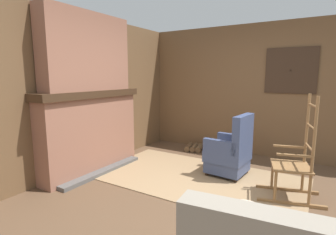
% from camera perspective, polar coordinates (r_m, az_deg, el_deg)
% --- Properties ---
extents(ground_plane, '(14.00, 14.00, 0.00)m').
position_cam_1_polar(ground_plane, '(3.54, 9.77, -17.70)').
color(ground_plane, brown).
extents(wood_panel_wall_left, '(0.06, 5.26, 2.58)m').
position_cam_1_polar(wood_panel_wall_left, '(4.58, -18.43, 4.92)').
color(wood_panel_wall_left, brown).
rests_on(wood_panel_wall_left, ground).
extents(wood_panel_wall_back, '(5.26, 0.09, 2.58)m').
position_cam_1_polar(wood_panel_wall_back, '(5.43, 19.61, 5.57)').
color(wood_panel_wall_back, brown).
rests_on(wood_panel_wall_back, ground).
extents(fireplace_hearth, '(0.55, 1.92, 1.35)m').
position_cam_1_polar(fireplace_hearth, '(4.51, -16.30, -3.02)').
color(fireplace_hearth, '#93604C').
rests_on(fireplace_hearth, ground).
extents(chimney_breast, '(0.30, 1.60, 1.21)m').
position_cam_1_polar(chimney_breast, '(4.44, -17.17, 13.44)').
color(chimney_breast, '#93604C').
rests_on(chimney_breast, fireplace_hearth).
extents(area_rug, '(3.14, 1.77, 0.01)m').
position_cam_1_polar(area_rug, '(4.23, 6.28, -12.87)').
color(area_rug, '#997A56').
rests_on(area_rug, ground).
extents(armchair, '(0.64, 0.65, 1.00)m').
position_cam_1_polar(armchair, '(4.32, 13.42, -7.55)').
color(armchair, '#3D4C75').
rests_on(armchair, ground).
extents(rocking_chair, '(0.89, 0.64, 1.36)m').
position_cam_1_polar(rocking_chair, '(3.78, 25.85, -9.46)').
color(rocking_chair, olive).
rests_on(rocking_chair, ground).
extents(firewood_stack, '(0.44, 0.50, 0.11)m').
position_cam_1_polar(firewood_stack, '(5.70, 5.70, -6.48)').
color(firewood_stack, brown).
rests_on(firewood_stack, ground).
extents(oil_lamp_vase, '(0.09, 0.09, 0.29)m').
position_cam_1_polar(oil_lamp_vase, '(4.28, -19.81, 6.74)').
color(oil_lamp_vase, '#B24C42').
rests_on(oil_lamp_vase, fireplace_hearth).
extents(storage_case, '(0.18, 0.21, 0.12)m').
position_cam_1_polar(storage_case, '(4.91, -11.36, 6.86)').
color(storage_case, brown).
rests_on(storage_case, fireplace_hearth).
extents(decorative_plate_on_mantel, '(0.07, 0.28, 0.28)m').
position_cam_1_polar(decorative_plate_on_mantel, '(4.44, -17.75, 7.39)').
color(decorative_plate_on_mantel, red).
rests_on(decorative_plate_on_mantel, fireplace_hearth).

